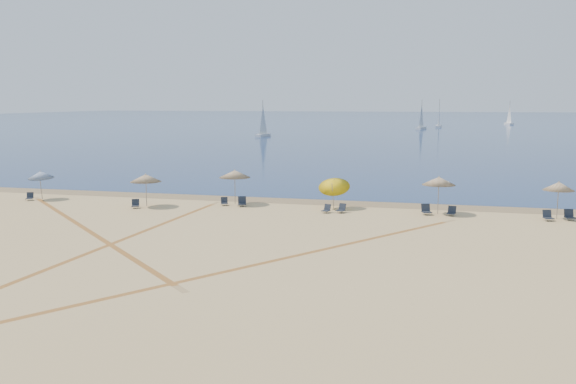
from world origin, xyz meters
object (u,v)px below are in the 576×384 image
(umbrella_4, at_px, (439,181))
(chair_7, at_px, (452,211))
(chair_5, at_px, (341,209))
(chair_8, at_px, (548,216))
(umbrella_3, at_px, (334,184))
(chair_3, at_px, (242,202))
(chair_2, at_px, (224,202))
(sailboat_3, at_px, (263,126))
(chair_6, at_px, (426,210))
(umbrella_0, at_px, (41,175))
(sailboat_2, at_px, (421,120))
(chair_4, at_px, (327,209))
(chair_0, at_px, (30,197))
(umbrella_2, at_px, (235,174))
(umbrella_1, at_px, (146,178))
(chair_9, at_px, (569,215))
(sailboat_0, at_px, (509,117))
(chair_1, at_px, (135,204))
(umbrella_5, at_px, (559,186))
(sailboat_1, at_px, (439,119))

(umbrella_4, xyz_separation_m, chair_7, (0.90, -0.51, -1.99))
(chair_5, distance_m, chair_8, 13.41)
(umbrella_3, relative_size, chair_3, 3.07)
(chair_2, height_order, sailboat_3, sailboat_3)
(chair_6, relative_size, sailboat_3, 0.11)
(umbrella_0, relative_size, sailboat_2, 0.29)
(chair_2, relative_size, chair_4, 1.03)
(chair_3, relative_size, chair_7, 1.14)
(umbrella_3, height_order, chair_4, umbrella_3)
(chair_0, xyz_separation_m, chair_7, (31.82, 1.10, 0.02))
(chair_2, relative_size, chair_6, 0.86)
(umbrella_0, xyz_separation_m, umbrella_4, (30.26, 1.00, 0.33))
(umbrella_2, relative_size, chair_5, 3.43)
(umbrella_1, relative_size, sailboat_2, 0.30)
(chair_5, height_order, chair_9, chair_9)
(chair_0, height_order, chair_3, chair_3)
(umbrella_2, relative_size, sailboat_0, 0.34)
(chair_0, height_order, chair_7, chair_7)
(chair_1, height_order, sailboat_3, sailboat_3)
(chair_2, xyz_separation_m, sailboat_3, (-20.93, 84.29, 2.12))
(umbrella_3, xyz_separation_m, chair_1, (-13.99, -3.11, -1.53))
(chair_8, bearing_deg, chair_5, 167.60)
(chair_3, distance_m, sailboat_2, 128.66)
(chair_1, bearing_deg, chair_7, -18.60)
(chair_3, relative_size, chair_8, 1.09)
(umbrella_2, distance_m, chair_8, 21.81)
(umbrella_1, distance_m, umbrella_5, 28.44)
(umbrella_5, bearing_deg, chair_6, -176.80)
(umbrella_2, xyz_separation_m, umbrella_4, (14.77, -0.45, -0.01))
(umbrella_3, relative_size, chair_0, 3.48)
(umbrella_0, bearing_deg, chair_4, -1.08)
(chair_1, bearing_deg, sailboat_3, 75.31)
(chair_2, xyz_separation_m, sailboat_1, (16.84, 141.90, 2.23))
(chair_6, bearing_deg, sailboat_3, 94.99)
(umbrella_0, bearing_deg, chair_3, 2.40)
(chair_3, bearing_deg, umbrella_3, -12.27)
(chair_7, relative_size, sailboat_0, 0.10)
(umbrella_0, height_order, chair_5, umbrella_0)
(umbrella_2, distance_m, umbrella_4, 14.78)
(chair_6, distance_m, sailboat_0, 169.70)
(umbrella_0, bearing_deg, umbrella_2, 5.35)
(chair_0, distance_m, sailboat_3, 85.85)
(chair_3, relative_size, chair_9, 1.13)
(chair_1, distance_m, chair_3, 7.69)
(chair_5, xyz_separation_m, sailboat_2, (3.11, 129.03, 2.15))
(chair_8, bearing_deg, chair_9, 7.10)
(umbrella_1, xyz_separation_m, sailboat_0, (44.92, 169.36, 0.24))
(umbrella_4, bearing_deg, chair_4, -169.19)
(chair_2, bearing_deg, umbrella_0, 160.76)
(umbrella_2, height_order, umbrella_3, umbrella_2)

